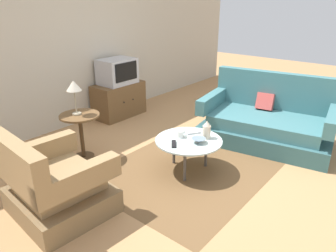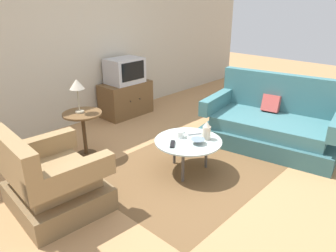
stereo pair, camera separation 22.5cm
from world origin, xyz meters
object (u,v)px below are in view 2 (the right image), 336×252
object	(u,v)px
coffee_table	(188,143)
bowl	(198,141)
table_lamp	(77,86)
tv_remote_silver	(194,134)
couch	(272,125)
vase	(207,131)
television	(125,71)
armchair	(51,182)
tv_stand	(126,99)
side_table	(83,125)
mug	(180,134)
tv_remote_dark	(172,144)

from	to	relation	value
coffee_table	bowl	size ratio (longest dim) A/B	4.76
table_lamp	tv_remote_silver	xyz separation A→B (m)	(0.81, -1.24, -0.54)
couch	vase	distance (m)	1.28
television	coffee_table	bearing A→B (deg)	-110.93
coffee_table	armchair	bearing A→B (deg)	161.29
tv_stand	couch	bearing A→B (deg)	-76.42
side_table	table_lamp	world-z (taller)	table_lamp
side_table	tv_remote_silver	size ratio (longest dim) A/B	3.52
tv_stand	bowl	bearing A→B (deg)	-109.67
table_lamp	bowl	xyz separation A→B (m)	(0.63, -1.43, -0.52)
side_table	mug	world-z (taller)	side_table
couch	tv_stand	distance (m)	2.56
bowl	tv_remote_dark	world-z (taller)	bowl
television	bowl	xyz separation A→B (m)	(-0.80, -2.24, -0.36)
side_table	tv_stand	size ratio (longest dim) A/B	0.68
armchair	coffee_table	world-z (taller)	armchair
couch	television	xyz separation A→B (m)	(-0.60, 2.49, 0.50)
armchair	side_table	bearing A→B (deg)	135.23
coffee_table	television	bearing A→B (deg)	69.07
side_table	tv_stand	xyz separation A→B (m)	(1.42, 0.84, -0.14)
vase	tv_stand	bearing A→B (deg)	74.30
tv_stand	vase	world-z (taller)	vase
table_lamp	coffee_table	bearing A→B (deg)	-64.11
side_table	table_lamp	distance (m)	0.52
vase	tv_remote_silver	bearing A→B (deg)	86.79
tv_stand	vase	bearing A→B (deg)	-105.70
bowl	mug	bearing A→B (deg)	91.59
tv_remote_silver	tv_remote_dark	bearing A→B (deg)	32.78
tv_stand	mug	xyz separation A→B (m)	(-0.81, -1.99, 0.16)
couch	side_table	bearing A→B (deg)	41.34
couch	table_lamp	xyz separation A→B (m)	(-2.03, 1.68, 0.66)
vase	tv_remote_dark	size ratio (longest dim) A/B	1.30
bowl	tv_remote_silver	distance (m)	0.27
coffee_table	tv_remote_dark	world-z (taller)	tv_remote_dark
mug	tv_remote_silver	size ratio (longest dim) A/B	0.73
couch	tv_remote_silver	bearing A→B (deg)	60.71
couch	tv_stand	size ratio (longest dim) A/B	2.15
coffee_table	mug	xyz separation A→B (m)	(-0.01, 0.12, 0.07)
tv_stand	television	xyz separation A→B (m)	(0.00, -0.00, 0.51)
couch	side_table	xyz separation A→B (m)	(-2.02, 1.65, 0.14)
bowl	tv_remote_dark	bearing A→B (deg)	139.98
coffee_table	tv_remote_silver	xyz separation A→B (m)	(0.19, 0.06, 0.04)
armchair	vase	bearing A→B (deg)	73.40
coffee_table	mug	world-z (taller)	mug
tv_stand	mug	distance (m)	2.15
bowl	tv_remote_silver	world-z (taller)	bowl
couch	coffee_table	bearing A→B (deg)	65.26
armchair	coffee_table	bearing A→B (deg)	75.69
armchair	tv_remote_silver	world-z (taller)	armchair
coffee_table	tv_remote_silver	world-z (taller)	tv_remote_silver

